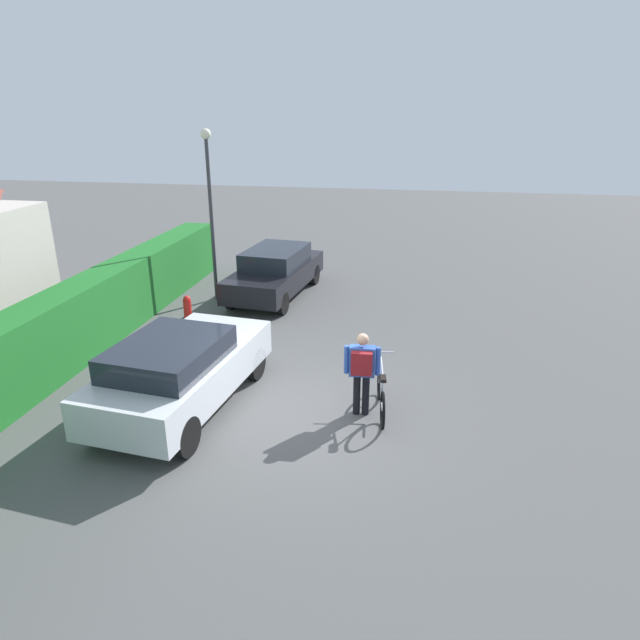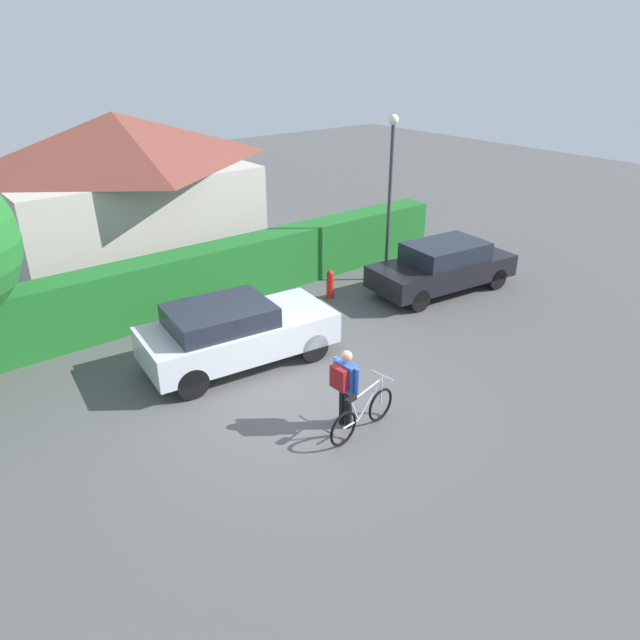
{
  "view_description": "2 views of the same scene",
  "coord_description": "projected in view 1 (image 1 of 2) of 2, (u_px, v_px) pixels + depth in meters",
  "views": [
    {
      "loc": [
        -8.6,
        -2.04,
        5.23
      ],
      "look_at": [
        1.46,
        -0.2,
        1.33
      ],
      "focal_mm": 31.52,
      "sensor_mm": 36.0,
      "label": 1
    },
    {
      "loc": [
        -5.64,
        -7.95,
        6.51
      ],
      "look_at": [
        1.1,
        0.57,
        1.29
      ],
      "focal_mm": 33.0,
      "sensor_mm": 36.0,
      "label": 2
    }
  ],
  "objects": [
    {
      "name": "parked_car_near",
      "position": [
        181.0,
        369.0,
        10.14
      ],
      "size": [
        4.33,
        2.25,
        1.46
      ],
      "color": "silver",
      "rests_on": "ground"
    },
    {
      "name": "bicycle",
      "position": [
        381.0,
        394.0,
        10.12
      ],
      "size": [
        1.7,
        0.5,
        0.99
      ],
      "color": "black",
      "rests_on": "ground"
    },
    {
      "name": "street_lamp",
      "position": [
        210.0,
        194.0,
        15.23
      ],
      "size": [
        0.28,
        0.28,
        4.7
      ],
      "color": "#38383D",
      "rests_on": "ground"
    },
    {
      "name": "ground_plane",
      "position": [
        294.0,
        417.0,
        10.11
      ],
      "size": [
        60.0,
        60.0,
        0.0
      ],
      "primitive_type": "plane",
      "color": "#525252"
    },
    {
      "name": "fire_hydrant",
      "position": [
        188.0,
        311.0,
        14.13
      ],
      "size": [
        0.2,
        0.2,
        0.81
      ],
      "color": "red",
      "rests_on": "ground"
    },
    {
      "name": "hedge_row",
      "position": [
        23.0,
        354.0,
        10.71
      ],
      "size": [
        17.94,
        0.9,
        1.6
      ],
      "primitive_type": "cube",
      "color": "#1F6B26",
      "rests_on": "ground"
    },
    {
      "name": "person_rider",
      "position": [
        362.0,
        367.0,
        9.85
      ],
      "size": [
        0.36,
        0.64,
        1.57
      ],
      "color": "black",
      "rests_on": "ground"
    },
    {
      "name": "parked_car_far",
      "position": [
        275.0,
        271.0,
        16.34
      ],
      "size": [
        4.4,
        2.13,
        1.41
      ],
      "color": "black",
      "rests_on": "ground"
    }
  ]
}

